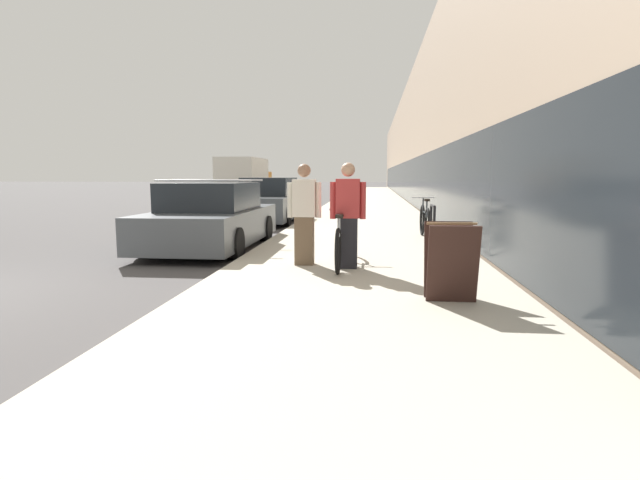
% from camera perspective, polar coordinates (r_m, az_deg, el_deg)
% --- Properties ---
extents(sidewalk_slab, '(4.19, 70.00, 0.12)m').
position_cam_1_polar(sidewalk_slab, '(26.17, 5.52, 4.12)').
color(sidewalk_slab, '#B2AA99').
rests_on(sidewalk_slab, ground).
extents(storefront_facade, '(10.01, 70.00, 6.92)m').
position_cam_1_polar(storefront_facade, '(34.88, 17.70, 10.19)').
color(storefront_facade, gray).
rests_on(storefront_facade, ground).
extents(tandem_bicycle, '(0.52, 2.30, 0.85)m').
position_cam_1_polar(tandem_bicycle, '(7.98, 2.46, -0.23)').
color(tandem_bicycle, black).
rests_on(tandem_bicycle, sidewalk_slab).
extents(person_rider, '(0.55, 0.21, 1.62)m').
position_cam_1_polar(person_rider, '(7.65, 3.19, 2.80)').
color(person_rider, black).
rests_on(person_rider, sidewalk_slab).
extents(person_bystander, '(0.54, 0.21, 1.60)m').
position_cam_1_polar(person_bystander, '(7.94, -1.81, 2.93)').
color(person_bystander, brown).
rests_on(person_bystander, sidewalk_slab).
extents(bike_rack_hoop, '(0.05, 0.60, 0.84)m').
position_cam_1_polar(bike_rack_hoop, '(10.23, 12.73, 2.11)').
color(bike_rack_hoop, black).
rests_on(bike_rack_hoop, sidewalk_slab).
extents(cruiser_bike_nearest, '(0.52, 1.84, 0.92)m').
position_cam_1_polar(cruiser_bike_nearest, '(11.58, 11.88, 2.11)').
color(cruiser_bike_nearest, black).
rests_on(cruiser_bike_nearest, sidewalk_slab).
extents(sandwich_board_sign, '(0.56, 0.56, 0.90)m').
position_cam_1_polar(sandwich_board_sign, '(5.90, 14.71, -2.35)').
color(sandwich_board_sign, '#331E19').
rests_on(sandwich_board_sign, sidewalk_slab).
extents(parked_sedan_curbside, '(2.00, 4.43, 1.46)m').
position_cam_1_polar(parked_sedan_curbside, '(10.78, -12.31, 2.41)').
color(parked_sedan_curbside, '#4C5156').
rests_on(parked_sedan_curbside, ground).
extents(vintage_roadster_curbside, '(1.79, 4.66, 1.47)m').
position_cam_1_polar(vintage_roadster_curbside, '(16.64, -5.74, 4.36)').
color(vintage_roadster_curbside, '#4C5156').
rests_on(vintage_roadster_curbside, ground).
extents(moving_truck, '(2.46, 6.50, 2.65)m').
position_cam_1_polar(moving_truck, '(33.44, -8.59, 6.99)').
color(moving_truck, orange).
rests_on(moving_truck, ground).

